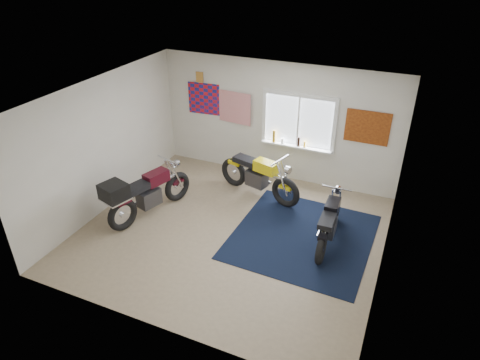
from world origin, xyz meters
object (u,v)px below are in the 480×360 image
at_px(maroon_tourer, 144,194).
at_px(black_chrome_bike, 329,224).
at_px(yellow_triumph, 258,177).
at_px(navy_rug, 302,236).

bearing_deg(maroon_tourer, black_chrome_bike, -62.80).
relative_size(black_chrome_bike, maroon_tourer, 0.88).
xyz_separation_m(yellow_triumph, maroon_tourer, (-1.76, -1.70, 0.09)).
distance_m(navy_rug, yellow_triumph, 1.77).
height_order(black_chrome_bike, maroon_tourer, maroon_tourer).
distance_m(black_chrome_bike, maroon_tourer, 3.61).
xyz_separation_m(navy_rug, maroon_tourer, (-3.09, -0.61, 0.54)).
height_order(yellow_triumph, maroon_tourer, maroon_tourer).
bearing_deg(black_chrome_bike, yellow_triumph, 58.14).
xyz_separation_m(black_chrome_bike, maroon_tourer, (-3.55, -0.65, 0.14)).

